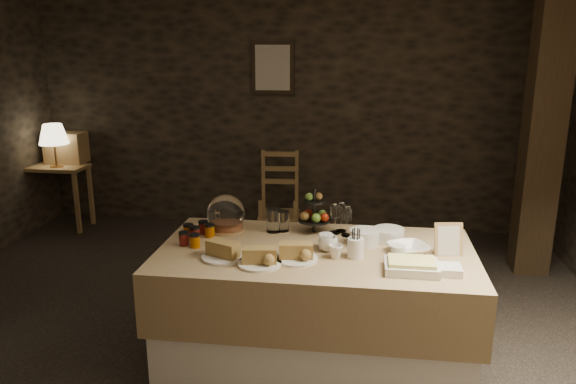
# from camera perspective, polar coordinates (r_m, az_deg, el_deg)

# --- Properties ---
(ground_plane) EXTENTS (5.50, 5.00, 0.01)m
(ground_plane) POSITION_cam_1_polar(r_m,az_deg,el_deg) (4.17, -4.92, -14.14)
(ground_plane) COLOR black
(ground_plane) RESTS_ON ground
(room_shell) EXTENTS (5.52, 5.02, 2.60)m
(room_shell) POSITION_cam_1_polar(r_m,az_deg,el_deg) (3.67, -5.48, 7.62)
(room_shell) COLOR black
(room_shell) RESTS_ON ground
(buffet_table) EXTENTS (1.96, 1.04, 0.78)m
(buffet_table) POSITION_cam_1_polar(r_m,az_deg,el_deg) (3.65, 2.79, -10.71)
(buffet_table) COLOR white
(buffet_table) RESTS_ON ground_plane
(console_table) EXTENTS (0.66, 0.38, 0.71)m
(console_table) POSITION_cam_1_polar(r_m,az_deg,el_deg) (6.66, -22.48, 1.39)
(console_table) COLOR olive
(console_table) RESTS_ON ground_plane
(table_lamp) EXTENTS (0.31, 0.31, 0.47)m
(table_lamp) POSITION_cam_1_polar(r_m,az_deg,el_deg) (6.51, -22.74, 5.39)
(table_lamp) COLOR #B37F46
(table_lamp) RESTS_ON console_table
(wine_rack) EXTENTS (0.42, 0.26, 0.34)m
(wine_rack) POSITION_cam_1_polar(r_m,az_deg,el_deg) (6.73, -21.61, 4.23)
(wine_rack) COLOR olive
(wine_rack) RESTS_ON console_table
(chair) EXTENTS (0.45, 0.43, 0.70)m
(chair) POSITION_cam_1_polar(r_m,az_deg,el_deg) (5.98, -0.84, -0.68)
(chair) COLOR olive
(chair) RESTS_ON ground_plane
(timber_column) EXTENTS (0.30, 0.30, 2.60)m
(timber_column) POSITION_cam_1_polar(r_m,az_deg,el_deg) (5.32, 24.53, 5.87)
(timber_column) COLOR black
(timber_column) RESTS_ON ground_plane
(framed_picture) EXTENTS (0.45, 0.04, 0.55)m
(framed_picture) POSITION_cam_1_polar(r_m,az_deg,el_deg) (6.09, -1.55, 12.52)
(framed_picture) COLOR black
(framed_picture) RESTS_ON room_shell
(plate_stack_a) EXTENTS (0.19, 0.19, 0.10)m
(plate_stack_a) POSITION_cam_1_polar(r_m,az_deg,el_deg) (3.61, 7.77, -4.58)
(plate_stack_a) COLOR silver
(plate_stack_a) RESTS_ON buffet_table
(plate_stack_b) EXTENTS (0.20, 0.20, 0.08)m
(plate_stack_b) POSITION_cam_1_polar(r_m,az_deg,el_deg) (3.71, 10.18, -4.29)
(plate_stack_b) COLOR silver
(plate_stack_b) RESTS_ON buffet_table
(cutlery_holder) EXTENTS (0.10, 0.10, 0.12)m
(cutlery_holder) POSITION_cam_1_polar(r_m,az_deg,el_deg) (3.40, 6.88, -5.66)
(cutlery_holder) COLOR silver
(cutlery_holder) RESTS_ON buffet_table
(cup_a) EXTENTS (0.13, 0.13, 0.09)m
(cup_a) POSITION_cam_1_polar(r_m,az_deg,el_deg) (3.49, 4.09, -5.24)
(cup_a) COLOR silver
(cup_a) RESTS_ON buffet_table
(cup_b) EXTENTS (0.11, 0.11, 0.08)m
(cup_b) POSITION_cam_1_polar(r_m,az_deg,el_deg) (3.39, 4.87, -6.04)
(cup_b) COLOR silver
(cup_b) RESTS_ON buffet_table
(mug_c) EXTENTS (0.09, 0.09, 0.09)m
(mug_c) POSITION_cam_1_polar(r_m,az_deg,el_deg) (3.53, 3.87, -5.01)
(mug_c) COLOR silver
(mug_c) RESTS_ON buffet_table
(mug_d) EXTENTS (0.08, 0.08, 0.09)m
(mug_d) POSITION_cam_1_polar(r_m,az_deg,el_deg) (3.41, 11.11, -6.09)
(mug_d) COLOR silver
(mug_d) RESTS_ON buffet_table
(bowl) EXTENTS (0.31, 0.31, 0.06)m
(bowl) POSITION_cam_1_polar(r_m,az_deg,el_deg) (3.52, 12.11, -5.69)
(bowl) COLOR silver
(bowl) RESTS_ON buffet_table
(cake_dome) EXTENTS (0.26, 0.26, 0.26)m
(cake_dome) POSITION_cam_1_polar(r_m,az_deg,el_deg) (3.85, -6.32, -2.39)
(cake_dome) COLOR olive
(cake_dome) RESTS_ON buffet_table
(fruit_stand) EXTENTS (0.22, 0.22, 0.30)m
(fruit_stand) POSITION_cam_1_polar(r_m,az_deg,el_deg) (3.79, 2.73, -2.33)
(fruit_stand) COLOR black
(fruit_stand) RESTS_ON buffet_table
(bread_platter_left) EXTENTS (0.26, 0.26, 0.11)m
(bread_platter_left) POSITION_cam_1_polar(r_m,az_deg,el_deg) (3.40, -6.61, -6.05)
(bread_platter_left) COLOR silver
(bread_platter_left) RESTS_ON buffet_table
(bread_platter_center) EXTENTS (0.26, 0.26, 0.11)m
(bread_platter_center) POSITION_cam_1_polar(r_m,az_deg,el_deg) (3.28, -2.91, -6.73)
(bread_platter_center) COLOR silver
(bread_platter_center) RESTS_ON buffet_table
(bread_platter_right) EXTENTS (0.26, 0.26, 0.11)m
(bread_platter_right) POSITION_cam_1_polar(r_m,az_deg,el_deg) (3.35, 0.82, -6.26)
(bread_platter_right) COLOR silver
(bread_platter_right) RESTS_ON buffet_table
(jam_jars) EXTENTS (0.20, 0.32, 0.07)m
(jam_jars) POSITION_cam_1_polar(r_m,az_deg,el_deg) (3.72, -9.32, -4.27)
(jam_jars) COLOR maroon
(jam_jars) RESTS_ON buffet_table
(tart_dish) EXTENTS (0.30, 0.22, 0.07)m
(tart_dish) POSITION_cam_1_polar(r_m,az_deg,el_deg) (3.27, 12.44, -7.34)
(tart_dish) COLOR silver
(tart_dish) RESTS_ON buffet_table
(square_dish) EXTENTS (0.14, 0.14, 0.04)m
(square_dish) POSITION_cam_1_polar(r_m,az_deg,el_deg) (3.29, 15.98, -7.60)
(square_dish) COLOR silver
(square_dish) RESTS_ON buffet_table
(menu_frame) EXTENTS (0.18, 0.09, 0.22)m
(menu_frame) POSITION_cam_1_polar(r_m,az_deg,el_deg) (3.54, 16.00, -4.77)
(menu_frame) COLOR olive
(menu_frame) RESTS_ON buffet_table
(storage_jar_a) EXTENTS (0.10, 0.10, 0.16)m
(storage_jar_a) POSITION_cam_1_polar(r_m,az_deg,el_deg) (3.81, -1.45, -2.89)
(storage_jar_a) COLOR white
(storage_jar_a) RESTS_ON buffet_table
(storage_jar_b) EXTENTS (0.09, 0.09, 0.14)m
(storage_jar_b) POSITION_cam_1_polar(r_m,az_deg,el_deg) (3.83, -0.56, -2.96)
(storage_jar_b) COLOR white
(storage_jar_b) RESTS_ON buffet_table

